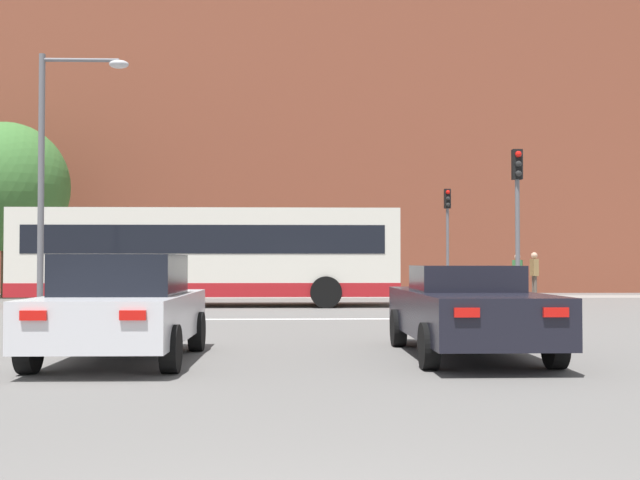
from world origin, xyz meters
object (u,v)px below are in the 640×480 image
(traffic_light_far_right, at_px, (448,225))
(pedestrian_walking_east, at_px, (368,274))
(car_roadster_right, at_px, (467,310))
(street_lamp_junction, at_px, (58,155))
(car_saloon_left, at_px, (122,308))
(pedestrian_walking_west, at_px, (517,271))
(bus_crossing_lead, at_px, (208,254))
(traffic_light_near_right, at_px, (518,205))
(pedestrian_waiting, at_px, (534,271))

(traffic_light_far_right, distance_m, pedestrian_walking_east, 3.85)
(car_roadster_right, bearing_deg, street_lamp_junction, 135.86)
(car_saloon_left, bearing_deg, street_lamp_junction, 112.44)
(car_saloon_left, bearing_deg, pedestrian_walking_west, 61.43)
(traffic_light_far_right, relative_size, street_lamp_junction, 0.65)
(bus_crossing_lead, height_order, traffic_light_near_right, traffic_light_near_right)
(car_roadster_right, height_order, pedestrian_waiting, pedestrian_waiting)
(car_roadster_right, bearing_deg, pedestrian_walking_east, 88.53)
(car_roadster_right, relative_size, traffic_light_far_right, 1.10)
(pedestrian_walking_west, bearing_deg, bus_crossing_lead, -124.72)
(street_lamp_junction, height_order, pedestrian_walking_east, street_lamp_junction)
(bus_crossing_lead, relative_size, traffic_light_far_right, 2.79)
(traffic_light_near_right, bearing_deg, pedestrian_walking_east, 103.50)
(bus_crossing_lead, distance_m, traffic_light_near_right, 10.37)
(traffic_light_near_right, xyz_separation_m, street_lamp_junction, (-11.97, -0.21, 1.24))
(traffic_light_near_right, bearing_deg, car_saloon_left, -133.12)
(pedestrian_walking_east, distance_m, pedestrian_walking_west, 6.37)
(car_roadster_right, xyz_separation_m, pedestrian_waiting, (7.10, 19.88, 0.38))
(pedestrian_waiting, bearing_deg, street_lamp_junction, 118.98)
(street_lamp_junction, height_order, pedestrian_waiting, street_lamp_junction)
(street_lamp_junction, xyz_separation_m, pedestrian_walking_west, (15.46, 12.60, -3.15))
(bus_crossing_lead, bearing_deg, traffic_light_far_right, -55.91)
(car_saloon_left, relative_size, pedestrian_waiting, 2.33)
(car_roadster_right, distance_m, pedestrian_walking_west, 22.01)
(car_roadster_right, height_order, traffic_light_near_right, traffic_light_near_right)
(street_lamp_junction, distance_m, pedestrian_walking_west, 20.19)
(traffic_light_far_right, relative_size, pedestrian_walking_east, 2.76)
(traffic_light_far_right, distance_m, pedestrian_walking_west, 3.71)
(car_saloon_left, height_order, traffic_light_near_right, traffic_light_near_right)
(car_saloon_left, distance_m, car_roadster_right, 5.23)
(car_roadster_right, distance_m, street_lamp_junction, 12.59)
(car_roadster_right, height_order, traffic_light_far_right, traffic_light_far_right)
(pedestrian_waiting, relative_size, pedestrian_walking_west, 1.03)
(traffic_light_far_right, height_order, pedestrian_walking_east, traffic_light_far_right)
(street_lamp_junction, bearing_deg, car_roadster_right, -43.70)
(pedestrian_walking_west, bearing_deg, car_roadster_right, -82.04)
(traffic_light_near_right, xyz_separation_m, pedestrian_walking_east, (-2.85, 11.89, -2.03))
(car_saloon_left, height_order, pedestrian_waiting, pedestrian_waiting)
(street_lamp_junction, xyz_separation_m, pedestrian_walking_east, (9.11, 12.10, -3.27))
(street_lamp_junction, distance_m, pedestrian_walking_east, 15.50)
(car_saloon_left, relative_size, car_roadster_right, 0.88)
(car_saloon_left, bearing_deg, traffic_light_far_right, 67.39)
(pedestrian_walking_east, relative_size, pedestrian_walking_west, 0.90)
(car_roadster_right, xyz_separation_m, traffic_light_far_right, (3.63, 20.21, 2.26))
(traffic_light_far_right, bearing_deg, street_lamp_junction, -136.23)
(bus_crossing_lead, distance_m, street_lamp_junction, 7.01)
(street_lamp_junction, bearing_deg, traffic_light_far_right, 43.77)
(street_lamp_junction, xyz_separation_m, pedestrian_waiting, (15.84, 11.52, -3.11))
(traffic_light_near_right, bearing_deg, pedestrian_waiting, 71.09)
(car_roadster_right, xyz_separation_m, street_lamp_junction, (-8.74, 8.36, 3.49))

